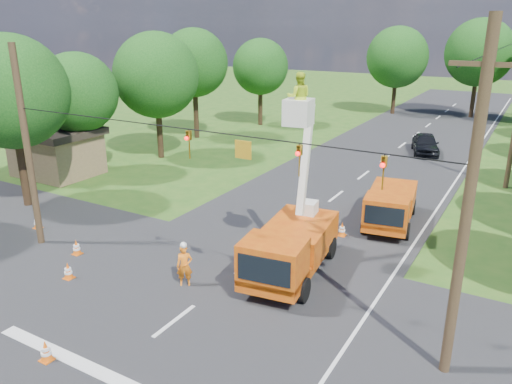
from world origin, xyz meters
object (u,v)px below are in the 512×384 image
Objects in this scene: traffic_cone_7 at (401,188)px; tree_left_f at (260,67)px; traffic_cone_4 at (68,271)px; bucket_truck at (291,236)px; pole_left at (27,149)px; tree_far_b at (479,53)px; distant_car at (425,144)px; traffic_cone_3 at (342,229)px; tree_left_d at (156,75)px; tree_left_b at (11,92)px; tree_left_c at (77,93)px; traffic_cone_2 at (314,246)px; tree_left_e at (194,63)px; shed at (56,151)px; ground_worker at (185,266)px; traffic_cone_5 at (76,247)px; traffic_cone_6 at (37,222)px; traffic_cone_0 at (46,351)px; second_truck at (390,205)px; pole_right_near at (467,209)px; tree_far_a at (397,57)px.

tree_left_f is at bearing 141.10° from traffic_cone_7.
bucket_truck is at bearing 32.56° from traffic_cone_4.
pole_left is 46.76m from tree_far_b.
distant_car is 6.49× the size of traffic_cone_3.
distant_car is at bearing 33.23° from tree_left_d.
tree_left_b is 1.16× the size of tree_left_c.
traffic_cone_4 is 33.47m from tree_left_f.
traffic_cone_7 is at bearing 63.07° from traffic_cone_4.
tree_left_e reaches higher than traffic_cone_2.
tree_left_f reaches higher than traffic_cone_3.
ground_worker is at bearing -24.95° from shed.
tree_left_f is at bearing 81.72° from shed.
traffic_cone_5 is at bearing -36.27° from shed.
traffic_cone_7 is 0.08× the size of tree_left_e.
ground_worker is 2.41× the size of traffic_cone_2.
traffic_cone_6 is at bearing -161.77° from traffic_cone_2.
ground_worker is 26.29m from distant_car.
tree_left_c reaches higher than traffic_cone_4.
ground_worker is 15.94m from traffic_cone_7.
traffic_cone_0 is 1.00× the size of traffic_cone_6.
tree_left_e is at bearing 104.42° from tree_left_d.
traffic_cone_3 and traffic_cone_5 have the same top height.
tree_left_f is at bearing 104.45° from traffic_cone_5.
traffic_cone_5 is at bearing -145.87° from second_truck.
bucket_truck is 1.39× the size of second_truck.
bucket_truck is 12.16m from pole_left.
pole_left is 0.97× the size of tree_left_d.
tree_left_d is (-16.93, 11.93, 4.41)m from bucket_truck.
pole_left is 12.02m from shed.
traffic_cone_5 is at bearing 130.83° from traffic_cone_4.
pole_right_near is (4.59, -10.27, 4.03)m from second_truck.
ground_worker is at bearing 1.33° from pole_left.
tree_far_b is at bearing 77.41° from traffic_cone_5.
pole_right_near reaches higher than pole_left.
bucket_truck is 1.75× the size of distant_car.
tree_far_b reaches higher than traffic_cone_0.
tree_far_a is at bearing 76.64° from tree_left_b.
traffic_cone_7 is 0.08× the size of tree_left_d.
traffic_cone_2 is (-0.23, -20.92, -0.43)m from distant_car.
ground_worker is 10.61m from pole_right_near.
tree_far_a reaches higher than tree_left_b.
shed is 0.53× the size of tree_far_b.
traffic_cone_2 is at bearing -11.20° from tree_left_c.
traffic_cone_0 is at bearing -110.02° from traffic_cone_2.
traffic_cone_5 is 10.00m from tree_left_b.
bucket_truck reaches higher than traffic_cone_4.
tree_far_a is at bearing 60.67° from tree_left_e.
tree_left_e reaches higher than traffic_cone_7.
traffic_cone_5 is at bearing -179.89° from pole_right_near.
traffic_cone_0 is 25.01m from tree_left_d.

